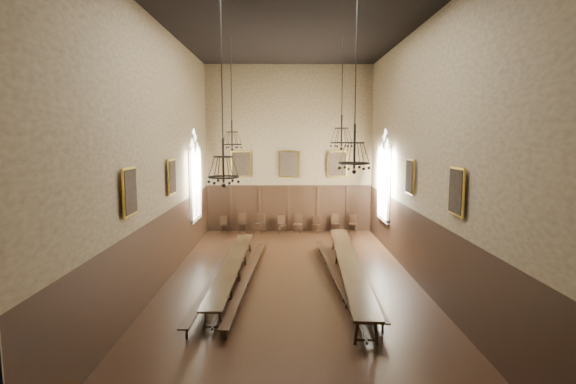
{
  "coord_description": "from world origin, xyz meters",
  "views": [
    {
      "loc": [
        -0.23,
        -15.41,
        5.14
      ],
      "look_at": [
        -0.11,
        1.5,
        3.08
      ],
      "focal_mm": 28.0,
      "sensor_mm": 36.0,
      "label": 1
    }
  ],
  "objects_px": {
    "chair_7": "(353,227)",
    "chandelier_front_left": "(223,166)",
    "chandelier_back_left": "(232,137)",
    "chair_1": "(242,227)",
    "chair_0": "(224,228)",
    "chandelier_front_right": "(354,153)",
    "table_right": "(349,272)",
    "chair_3": "(282,227)",
    "chair_6": "(336,227)",
    "bench_right_inner": "(334,274)",
    "table_left": "(233,272)",
    "chandelier_back_right": "(341,136)",
    "chair_2": "(260,227)",
    "bench_left_outer": "(218,276)",
    "bench_left_inner": "(247,278)",
    "chair_4": "(298,227)",
    "bench_right_outer": "(361,274)",
    "chair_5": "(316,228)"
  },
  "relations": [
    {
      "from": "chair_7",
      "to": "chandelier_front_left",
      "type": "height_order",
      "value": "chandelier_front_left"
    },
    {
      "from": "chair_7",
      "to": "chandelier_back_left",
      "type": "xyz_separation_m",
      "value": [
        -5.82,
        -5.9,
        4.87
      ]
    },
    {
      "from": "chair_1",
      "to": "chandelier_back_left",
      "type": "bearing_deg",
      "value": -94.52
    },
    {
      "from": "chair_0",
      "to": "chandelier_front_right",
      "type": "height_order",
      "value": "chandelier_front_right"
    },
    {
      "from": "table_right",
      "to": "chair_3",
      "type": "xyz_separation_m",
      "value": [
        -2.41,
        8.56,
        -0.14
      ]
    },
    {
      "from": "table_right",
      "to": "chair_6",
      "type": "relative_size",
      "value": 10.76
    },
    {
      "from": "bench_right_inner",
      "to": "chair_0",
      "type": "distance_m",
      "value": 9.77
    },
    {
      "from": "table_left",
      "to": "chair_0",
      "type": "height_order",
      "value": "chair_0"
    },
    {
      "from": "chair_7",
      "to": "chandelier_back_right",
      "type": "bearing_deg",
      "value": -90.43
    },
    {
      "from": "chair_2",
      "to": "table_right",
      "type": "bearing_deg",
      "value": -47.51
    },
    {
      "from": "chandelier_back_left",
      "to": "bench_left_outer",
      "type": "bearing_deg",
      "value": -95.2
    },
    {
      "from": "chair_1",
      "to": "chair_3",
      "type": "xyz_separation_m",
      "value": [
        2.16,
        -0.02,
        -0.03
      ]
    },
    {
      "from": "bench_left_inner",
      "to": "bench_left_outer",
      "type": "bearing_deg",
      "value": 167.99
    },
    {
      "from": "chair_1",
      "to": "chair_3",
      "type": "distance_m",
      "value": 2.16
    },
    {
      "from": "chair_4",
      "to": "chandelier_back_right",
      "type": "xyz_separation_m",
      "value": [
        1.54,
        -6.15,
        4.92
      ]
    },
    {
      "from": "bench_left_inner",
      "to": "chandelier_front_left",
      "type": "height_order",
      "value": "chandelier_front_left"
    },
    {
      "from": "chandelier_front_right",
      "to": "chair_1",
      "type": "bearing_deg",
      "value": 111.31
    },
    {
      "from": "chair_7",
      "to": "chair_3",
      "type": "bearing_deg",
      "value": -167.26
    },
    {
      "from": "chair_4",
      "to": "chandelier_back_right",
      "type": "relative_size",
      "value": 0.22
    },
    {
      "from": "chair_1",
      "to": "chandelier_front_right",
      "type": "xyz_separation_m",
      "value": [
        4.32,
        -11.06,
        4.4
      ]
    },
    {
      "from": "bench_right_outer",
      "to": "chair_5",
      "type": "xyz_separation_m",
      "value": [
        -1.05,
        8.28,
        -0.0
      ]
    },
    {
      "from": "chandelier_back_left",
      "to": "chandelier_front_left",
      "type": "relative_size",
      "value": 0.83
    },
    {
      "from": "chandelier_back_left",
      "to": "chandelier_back_right",
      "type": "relative_size",
      "value": 1.01
    },
    {
      "from": "chandelier_back_right",
      "to": "chair_5",
      "type": "bearing_deg",
      "value": 95.25
    },
    {
      "from": "bench_left_outer",
      "to": "chair_0",
      "type": "relative_size",
      "value": 10.93
    },
    {
      "from": "chair_0",
      "to": "chair_6",
      "type": "relative_size",
      "value": 0.88
    },
    {
      "from": "chair_4",
      "to": "chandelier_back_right",
      "type": "bearing_deg",
      "value": -57.39
    },
    {
      "from": "bench_right_outer",
      "to": "table_left",
      "type": "bearing_deg",
      "value": -179.94
    },
    {
      "from": "chair_1",
      "to": "chandelier_front_left",
      "type": "bearing_deg",
      "value": -93.54
    },
    {
      "from": "chair_1",
      "to": "bench_left_inner",
      "type": "bearing_deg",
      "value": -89.96
    },
    {
      "from": "chair_3",
      "to": "chair_4",
      "type": "xyz_separation_m",
      "value": [
        0.85,
        -0.04,
        0.02
      ]
    },
    {
      "from": "chair_3",
      "to": "chandelier_front_right",
      "type": "distance_m",
      "value": 12.09
    },
    {
      "from": "chair_4",
      "to": "chandelier_back_left",
      "type": "bearing_deg",
      "value": -96.98
    },
    {
      "from": "chair_6",
      "to": "chandelier_front_left",
      "type": "relative_size",
      "value": 0.19
    },
    {
      "from": "chair_1",
      "to": "chandelier_back_right",
      "type": "relative_size",
      "value": 0.24
    },
    {
      "from": "bench_right_outer",
      "to": "chair_6",
      "type": "relative_size",
      "value": 9.47
    },
    {
      "from": "chair_7",
      "to": "chandelier_front_right",
      "type": "relative_size",
      "value": 0.2
    },
    {
      "from": "chair_1",
      "to": "bench_left_outer",
      "type": "bearing_deg",
      "value": -96.74
    },
    {
      "from": "chair_2",
      "to": "chandelier_back_left",
      "type": "xyz_separation_m",
      "value": [
        -0.74,
        -5.84,
        4.85
      ]
    },
    {
      "from": "chandelier_back_left",
      "to": "chair_5",
      "type": "bearing_deg",
      "value": 57.04
    },
    {
      "from": "chandelier_back_left",
      "to": "chandelier_back_right",
      "type": "bearing_deg",
      "value": -3.59
    },
    {
      "from": "bench_right_outer",
      "to": "chair_2",
      "type": "distance_m",
      "value": 9.24
    },
    {
      "from": "chair_1",
      "to": "chair_7",
      "type": "distance_m",
      "value": 6.02
    },
    {
      "from": "bench_left_outer",
      "to": "chair_0",
      "type": "height_order",
      "value": "chair_0"
    },
    {
      "from": "table_left",
      "to": "chair_3",
      "type": "distance_m",
      "value": 8.54
    },
    {
      "from": "bench_right_outer",
      "to": "chandelier_back_right",
      "type": "xyz_separation_m",
      "value": [
        -0.49,
        2.17,
        4.93
      ]
    },
    {
      "from": "chair_6",
      "to": "chandelier_front_left",
      "type": "height_order",
      "value": "chandelier_front_left"
    },
    {
      "from": "chandelier_front_right",
      "to": "chair_7",
      "type": "bearing_deg",
      "value": 81.23
    },
    {
      "from": "bench_left_inner",
      "to": "chair_2",
      "type": "height_order",
      "value": "chair_2"
    },
    {
      "from": "chair_7",
      "to": "chandelier_front_right",
      "type": "distance_m",
      "value": 12.0
    }
  ]
}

